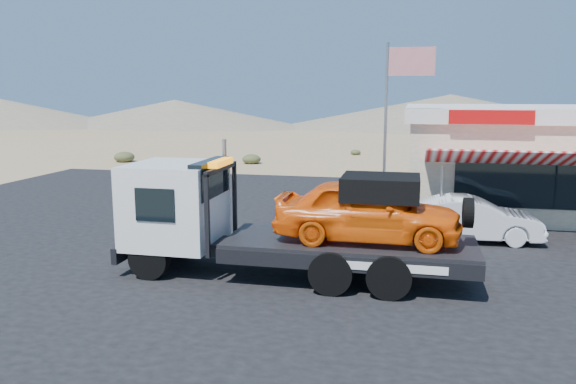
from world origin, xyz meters
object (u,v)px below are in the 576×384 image
(tow_truck, at_px, (286,216))
(jerky_store, at_px, (542,157))
(white_sedan, at_px, (471,219))
(flagpole, at_px, (393,114))

(tow_truck, relative_size, jerky_store, 0.81)
(tow_truck, bearing_deg, white_sedan, 42.88)
(tow_truck, xyz_separation_m, jerky_store, (7.83, 10.29, 0.47))
(tow_truck, height_order, white_sedan, tow_truck)
(white_sedan, bearing_deg, tow_truck, 129.73)
(white_sedan, relative_size, jerky_store, 0.39)
(flagpole, bearing_deg, jerky_store, 38.79)
(jerky_store, distance_m, flagpole, 7.36)
(tow_truck, distance_m, jerky_store, 12.94)
(jerky_store, relative_size, flagpole, 1.73)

